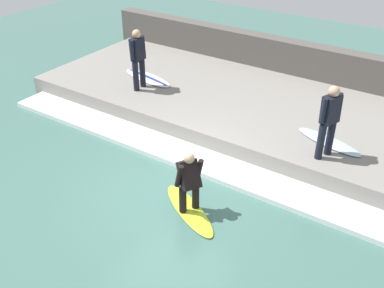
{
  "coord_description": "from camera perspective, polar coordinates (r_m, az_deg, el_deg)",
  "views": [
    {
      "loc": [
        -6.02,
        -4.59,
        5.8
      ],
      "look_at": [
        0.87,
        0.0,
        0.7
      ],
      "focal_mm": 42.0,
      "sensor_mm": 36.0,
      "label": 1
    }
  ],
  "objects": [
    {
      "name": "surfboard_waiting_far",
      "position": [
        13.43,
        -5.66,
        8.38
      ],
      "size": [
        0.92,
        1.94,
        0.07
      ],
      "color": "silver",
      "rests_on": "concrete_ledge"
    },
    {
      "name": "surfer_waiting_near",
      "position": [
        9.65,
        17.04,
        3.16
      ],
      "size": [
        0.53,
        0.37,
        1.64
      ],
      "color": "black",
      "rests_on": "concrete_ledge"
    },
    {
      "name": "surfer_riding",
      "position": [
        8.51,
        -0.37,
        -4.49
      ],
      "size": [
        0.53,
        0.56,
        1.31
      ],
      "color": "black",
      "rests_on": "surfboard_riding"
    },
    {
      "name": "ground_plane",
      "position": [
        9.53,
        -2.91,
        -5.87
      ],
      "size": [
        28.0,
        28.0,
        0.0
      ],
      "primitive_type": "plane",
      "color": "#426B60"
    },
    {
      "name": "surfer_waiting_far",
      "position": [
        12.49,
        -6.88,
        11.0
      ],
      "size": [
        0.57,
        0.28,
        1.68
      ],
      "color": "black",
      "rests_on": "concrete_ledge"
    },
    {
      "name": "concrete_ledge",
      "position": [
        12.23,
        7.84,
        4.34
      ],
      "size": [
        4.4,
        12.42,
        0.5
      ],
      "primitive_type": "cube",
      "color": "gray",
      "rests_on": "ground_plane"
    },
    {
      "name": "surfboard_riding",
      "position": [
        8.97,
        -0.35,
        -8.38
      ],
      "size": [
        1.28,
        1.78,
        0.06
      ],
      "color": "#BFE02D",
      "rests_on": "ground_plane"
    },
    {
      "name": "wave_foam_crest",
      "position": [
        10.31,
        1.07,
        -2.19
      ],
      "size": [
        0.91,
        11.79,
        0.12
      ],
      "primitive_type": "cube",
      "color": "white",
      "rests_on": "ground_plane"
    },
    {
      "name": "back_wall",
      "position": [
        14.1,
        12.56,
        9.81
      ],
      "size": [
        0.5,
        13.04,
        1.45
      ],
      "primitive_type": "cube",
      "color": "#544F49",
      "rests_on": "ground_plane"
    },
    {
      "name": "surfboard_waiting_near",
      "position": [
        10.6,
        16.96,
        0.31
      ],
      "size": [
        0.88,
        1.69,
        0.06
      ],
      "color": "silver",
      "rests_on": "concrete_ledge"
    }
  ]
}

